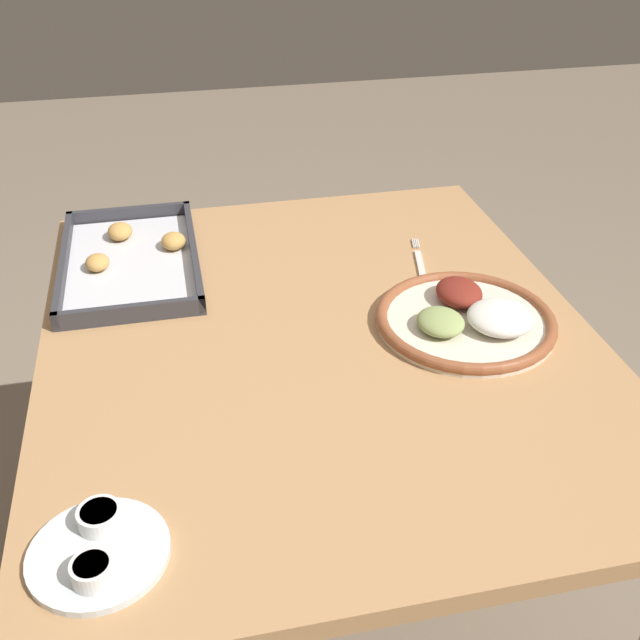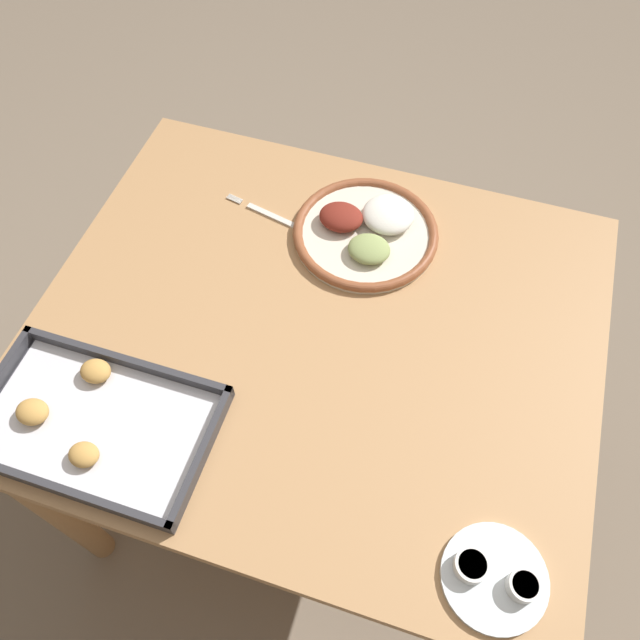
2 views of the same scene
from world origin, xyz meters
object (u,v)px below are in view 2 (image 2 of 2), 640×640
at_px(saucer_plate, 495,577).
at_px(baking_tray, 91,421).
at_px(fork, 272,216).
at_px(dinner_plate, 367,230).

xyz_separation_m(saucer_plate, baking_tray, (0.69, -0.04, 0.00)).
bearing_deg(fork, dinner_plate, -163.95).
xyz_separation_m(dinner_plate, saucer_plate, (-0.36, 0.58, -0.00)).
relative_size(fork, baking_tray, 0.50).
bearing_deg(fork, saucer_plate, 147.03).
distance_m(fork, saucer_plate, 0.80).
bearing_deg(baking_tray, fork, -103.85).
height_order(fork, saucer_plate, saucer_plate).
bearing_deg(fork, baking_tray, 88.77).
relative_size(dinner_plate, fork, 1.47).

